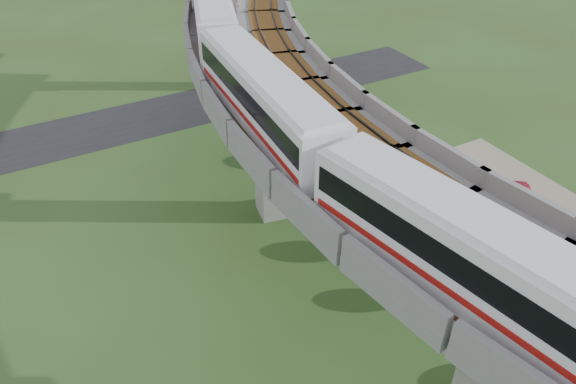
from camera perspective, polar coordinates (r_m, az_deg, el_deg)
name	(u,v)px	position (r m, az deg, el deg)	size (l,w,h in m)	color
ground	(338,305)	(35.64, 5.10, -11.38)	(160.00, 160.00, 0.00)	#364D1F
dirt_lot	(523,251)	(42.41, 22.72, -5.54)	(18.00, 26.00, 0.04)	gray
asphalt_road	(173,112)	(57.94, -11.58, 7.99)	(60.00, 8.00, 0.03)	#232326
viaduct	(404,166)	(31.82, 11.73, 2.61)	(19.58, 73.98, 11.40)	#99968E
metro_train	(268,49)	(37.94, -2.04, 14.32)	(17.51, 60.08, 3.64)	white
fence	(458,246)	(40.15, 16.90, -5.26)	(3.87, 38.73, 1.50)	#2D382D
tree_0	(309,99)	(55.75, 2.12, 9.46)	(2.25, 2.25, 2.61)	#382314
tree_1	(331,143)	(47.74, 4.36, 4.99)	(3.04, 3.04, 3.18)	#382314
tree_2	(358,185)	(42.12, 7.12, 0.69)	(2.67, 2.67, 3.28)	#382314
tree_3	(403,226)	(38.35, 11.60, -3.37)	(2.32, 2.32, 3.34)	#382314
tree_4	(461,275)	(35.75, 17.14, -8.10)	(2.08, 2.08, 3.09)	#382314
car_red	(521,197)	(46.74, 22.59, -0.44)	(1.30, 3.72, 1.23)	maroon
car_dark	(451,211)	(43.38, 16.22, -1.88)	(1.74, 4.27, 1.24)	black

